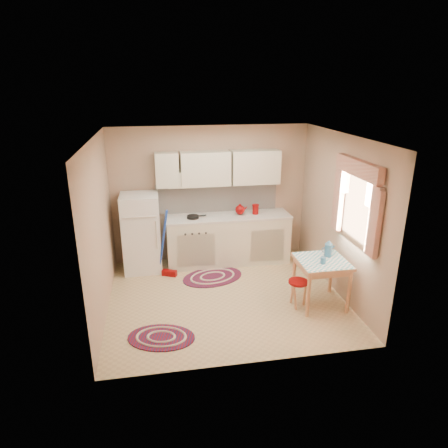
{
  "coord_description": "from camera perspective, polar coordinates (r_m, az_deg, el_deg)",
  "views": [
    {
      "loc": [
        -0.99,
        -5.47,
        3.2
      ],
      "look_at": [
        0.02,
        0.25,
        1.14
      ],
      "focal_mm": 32.0,
      "sensor_mm": 36.0,
      "label": 1
    }
  ],
  "objects": [
    {
      "name": "countertop",
      "position": [
        7.26,
        0.58,
        1.08
      ],
      "size": [
        2.27,
        0.62,
        0.04
      ],
      "primitive_type": "cube",
      "color": "silver",
      "rests_on": "base_cabinets"
    },
    {
      "name": "broom",
      "position": [
        6.88,
        -8.0,
        -2.85
      ],
      "size": [
        0.3,
        0.23,
        1.2
      ],
      "primitive_type": null,
      "rotation": [
        0.0,
        0.0,
        -0.43
      ],
      "color": "#1D42BA",
      "rests_on": "ground"
    },
    {
      "name": "red_canister",
      "position": [
        7.34,
        4.52,
        2.04
      ],
      "size": [
        0.12,
        0.12,
        0.16
      ],
      "primitive_type": "cylinder",
      "rotation": [
        0.0,
        0.0,
        -0.06
      ],
      "color": "#840405",
      "rests_on": "countertop"
    },
    {
      "name": "red_kettle",
      "position": [
        7.27,
        2.3,
        2.04
      ],
      "size": [
        0.24,
        0.23,
        0.19
      ],
      "primitive_type": null,
      "rotation": [
        0.0,
        0.0,
        0.37
      ],
      "color": "#840405",
      "rests_on": "countertop"
    },
    {
      "name": "room_shell",
      "position": [
        6.04,
        1.3,
        4.14
      ],
      "size": [
        3.64,
        3.6,
        2.52
      ],
      "color": "tan",
      "rests_on": "ground"
    },
    {
      "name": "table",
      "position": [
        6.24,
        13.61,
        -8.11
      ],
      "size": [
        0.72,
        0.72,
        0.72
      ],
      "primitive_type": "cube",
      "color": "tan",
      "rests_on": "ground"
    },
    {
      "name": "frying_pan",
      "position": [
        7.12,
        -4.47,
        1.01
      ],
      "size": [
        0.25,
        0.25,
        0.05
      ],
      "primitive_type": "cylinder",
      "rotation": [
        0.0,
        0.0,
        0.18
      ],
      "color": "black",
      "rests_on": "countertop"
    },
    {
      "name": "rug_left",
      "position": [
        5.57,
        -8.95,
        -15.72
      ],
      "size": [
        1.02,
        0.8,
        0.02
      ],
      "primitive_type": null,
      "rotation": [
        0.0,
        0.0,
        -0.25
      ],
      "color": "maroon",
      "rests_on": "ground"
    },
    {
      "name": "mug",
      "position": [
        5.97,
        13.97,
        -5.09
      ],
      "size": [
        0.09,
        0.09,
        0.1
      ],
      "primitive_type": "cylinder",
      "rotation": [
        0.0,
        0.0,
        -0.09
      ],
      "color": "teal",
      "rests_on": "table"
    },
    {
      "name": "fridge",
      "position": [
        7.18,
        -11.71,
        -1.27
      ],
      "size": [
        0.65,
        0.6,
        1.4
      ],
      "primitive_type": "cube",
      "color": "white",
      "rests_on": "ground"
    },
    {
      "name": "stool",
      "position": [
        6.19,
        10.46,
        -9.72
      ],
      "size": [
        0.38,
        0.38,
        0.42
      ],
      "primitive_type": "cylinder",
      "rotation": [
        0.0,
        0.0,
        0.37
      ],
      "color": "#840405",
      "rests_on": "ground"
    },
    {
      "name": "coffee_pot",
      "position": [
        6.19,
        14.69,
        -3.39
      ],
      "size": [
        0.15,
        0.13,
        0.27
      ],
      "primitive_type": null,
      "rotation": [
        0.0,
        0.0,
        -0.11
      ],
      "color": "teal",
      "rests_on": "table"
    },
    {
      "name": "base_cabinets",
      "position": [
        7.42,
        0.57,
        -2.29
      ],
      "size": [
        2.25,
        0.6,
        0.88
      ],
      "primitive_type": "cube",
      "color": "beige",
      "rests_on": "ground"
    },
    {
      "name": "rug_center",
      "position": [
        7.01,
        -1.64,
        -7.56
      ],
      "size": [
        1.22,
        0.97,
        0.02
      ],
      "primitive_type": null,
      "rotation": [
        0.0,
        0.0,
        0.27
      ],
      "color": "maroon",
      "rests_on": "ground"
    }
  ]
}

